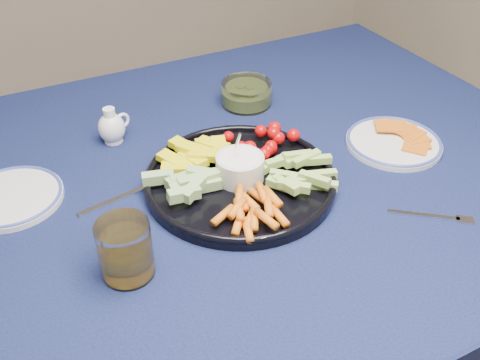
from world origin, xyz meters
name	(u,v)px	position (x,y,z in m)	size (l,w,h in m)	color
dining_table	(178,220)	(0.00, 0.00, 0.66)	(1.67, 1.07, 0.75)	#4D3219
crudite_platter	(239,177)	(0.11, -0.06, 0.77)	(0.37, 0.37, 0.12)	black
creamer_pitcher	(112,127)	(-0.06, 0.21, 0.78)	(0.07, 0.06, 0.08)	white
pickle_bowl	(246,95)	(0.27, 0.22, 0.77)	(0.12, 0.12, 0.06)	silver
cheese_plate	(394,141)	(0.47, -0.08, 0.76)	(0.20, 0.20, 0.02)	silver
juice_tumbler	(126,253)	(-0.15, -0.18, 0.79)	(0.08, 0.08, 0.10)	silver
fork_left	(134,192)	(-0.08, 0.01, 0.75)	(0.19, 0.05, 0.00)	silver
fork_right	(438,217)	(0.38, -0.30, 0.75)	(0.13, 0.10, 0.00)	silver
side_plate_extra	(11,197)	(-0.29, 0.09, 0.75)	(0.19, 0.19, 0.02)	silver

